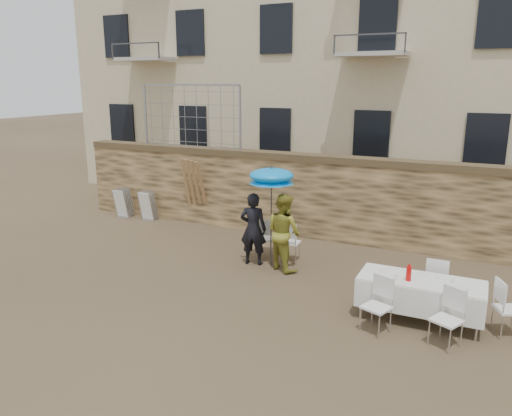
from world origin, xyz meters
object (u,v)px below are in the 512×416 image
at_px(couple_chair_left, 263,237).
at_px(soda_bottle, 409,274).
at_px(man_suit, 253,229).
at_px(banquet_table, 421,282).
at_px(table_chair_front_right, 447,319).
at_px(table_chair_side, 509,308).
at_px(couple_chair_right, 290,241).
at_px(table_chair_front_left, 376,306).
at_px(chair_stack_left, 127,201).
at_px(table_chair_back, 437,281).
at_px(woman_dress, 284,232).
at_px(umbrella, 271,178).
at_px(chair_stack_right, 151,204).

xyz_separation_m(couple_chair_left, soda_bottle, (3.65, -2.01, 0.43)).
xyz_separation_m(man_suit, banquet_table, (3.85, -1.31, -0.11)).
bearing_deg(table_chair_front_right, table_chair_side, 69.50).
bearing_deg(man_suit, couple_chair_right, -152.08).
bearing_deg(couple_chair_left, table_chair_side, 139.07).
bearing_deg(table_chair_front_left, chair_stack_left, 175.51).
bearing_deg(table_chair_back, couple_chair_left, -14.86).
height_order(woman_dress, couple_chair_right, woman_dress).
xyz_separation_m(umbrella, banquet_table, (3.45, -1.41, -1.30)).
bearing_deg(chair_stack_left, chair_stack_right, 0.00).
bearing_deg(table_chair_side, couple_chair_right, 45.06).
distance_m(couple_chair_left, couple_chair_right, 0.70).
distance_m(woman_dress, table_chair_front_left, 3.27).
bearing_deg(table_chair_side, umbrella, 51.09).
bearing_deg(table_chair_front_right, umbrella, 177.51).
relative_size(couple_chair_right, chair_stack_right, 1.04).
bearing_deg(couple_chair_right, woman_dress, 91.37).
relative_size(man_suit, couple_chair_right, 1.75).
xyz_separation_m(man_suit, couple_chair_left, (0.00, 0.55, -0.36)).
height_order(couple_chair_left, table_chair_side, same).
bearing_deg(umbrella, table_chair_back, -9.46).
bearing_deg(man_suit, table_chair_back, 162.61).
bearing_deg(chair_stack_right, table_chair_back, -17.30).
height_order(soda_bottle, chair_stack_right, soda_bottle).
distance_m(woman_dress, chair_stack_left, 6.53).
relative_size(man_suit, table_chair_back, 1.75).
height_order(man_suit, table_chair_front_left, man_suit).
relative_size(umbrella, chair_stack_left, 2.33).
relative_size(table_chair_side, chair_stack_left, 1.04).
bearing_deg(soda_bottle, woman_dress, 153.33).
xyz_separation_m(woman_dress, umbrella, (-0.35, 0.10, 1.16)).
xyz_separation_m(woman_dress, couple_chair_left, (-0.75, 0.55, -0.39)).
relative_size(umbrella, couple_chair_right, 2.23).
distance_m(table_chair_front_right, chair_stack_left, 10.62).
distance_m(banquet_table, table_chair_side, 1.43).
distance_m(table_chair_back, chair_stack_left, 9.82).
relative_size(couple_chair_right, table_chair_front_left, 1.00).
xyz_separation_m(banquet_table, table_chair_side, (1.40, 0.10, -0.25)).
bearing_deg(umbrella, table_chair_front_left, -37.10).
height_order(table_chair_back, chair_stack_right, table_chair_back).
relative_size(woman_dress, table_chair_side, 1.81).
xyz_separation_m(banquet_table, table_chair_back, (0.20, 0.80, -0.25)).
bearing_deg(table_chair_side, table_chair_front_right, 109.54).
bearing_deg(table_chair_back, banquet_table, 75.74).
xyz_separation_m(table_chair_side, chair_stack_right, (-9.75, 3.36, -0.02)).
bearing_deg(soda_bottle, man_suit, 158.24).
bearing_deg(table_chair_front_left, couple_chair_right, 155.87).
distance_m(woman_dress, table_chair_side, 4.68).
bearing_deg(table_chair_front_left, couple_chair_left, 162.76).
bearing_deg(banquet_table, couple_chair_left, 154.25).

